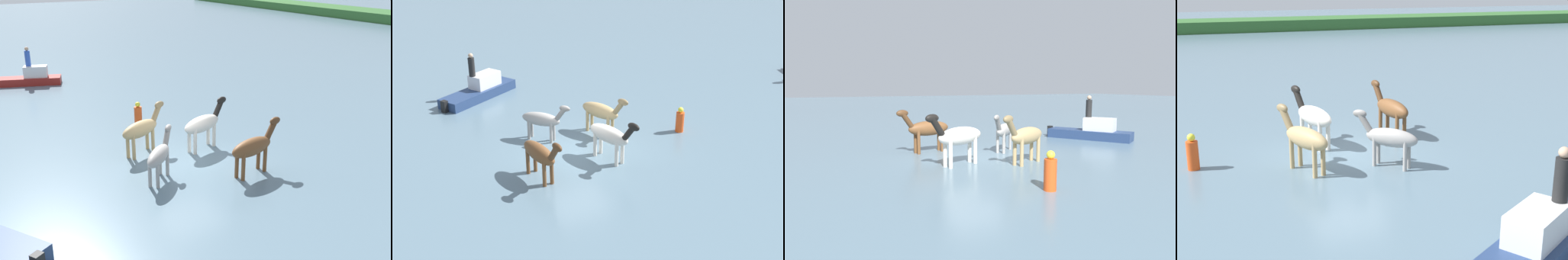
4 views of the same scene
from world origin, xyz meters
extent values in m
plane|color=slate|center=(0.00, 0.00, 0.00)|extent=(161.39, 161.39, 0.00)
ellipsoid|color=brown|center=(2.07, 1.35, 1.06)|extent=(0.95, 2.00, 0.65)
cylinder|color=brown|center=(1.80, 1.88, 0.53)|extent=(0.14, 0.14, 1.06)
cylinder|color=brown|center=(2.10, 1.94, 0.53)|extent=(0.14, 0.14, 1.06)
cylinder|color=brown|center=(2.03, 0.75, 0.53)|extent=(0.14, 0.14, 1.06)
cylinder|color=brown|center=(2.34, 0.81, 0.53)|extent=(0.14, 0.14, 1.06)
cylinder|color=#50311A|center=(1.86, 2.35, 1.48)|extent=(0.34, 0.62, 0.71)
ellipsoid|color=#50311A|center=(1.82, 2.55, 1.77)|extent=(0.33, 0.56, 0.28)
ellipsoid|color=#9E9993|center=(0.89, -1.75, 0.95)|extent=(1.58, 1.58, 0.58)
cylinder|color=#9E9993|center=(0.42, -1.48, 0.48)|extent=(0.13, 0.13, 0.95)
cylinder|color=#9E9993|center=(0.62, -1.29, 0.48)|extent=(0.13, 0.13, 0.95)
cylinder|color=#9E9993|center=(1.15, -2.22, 0.48)|extent=(0.13, 0.13, 0.95)
cylinder|color=#9E9993|center=(1.35, -2.02, 0.48)|extent=(0.13, 0.13, 0.95)
cylinder|color=slate|center=(0.24, -1.10, 1.33)|extent=(0.51, 0.51, 0.63)
ellipsoid|color=slate|center=(0.11, -0.98, 1.59)|extent=(0.47, 0.48, 0.25)
ellipsoid|color=silver|center=(-0.89, 1.05, 1.09)|extent=(1.18, 2.06, 0.66)
cylinder|color=silver|center=(-1.23, 1.56, 0.55)|extent=(0.15, 0.15, 1.09)
cylinder|color=silver|center=(-0.93, 1.66, 0.55)|extent=(0.15, 0.15, 1.09)
cylinder|color=silver|center=(-0.85, 0.44, 0.55)|extent=(0.15, 0.15, 1.09)
cylinder|color=silver|center=(-0.55, 0.54, 0.55)|extent=(0.15, 0.15, 1.09)
cylinder|color=black|center=(-1.23, 2.04, 1.52)|extent=(0.41, 0.65, 0.73)
ellipsoid|color=black|center=(-1.29, 2.24, 1.82)|extent=(0.39, 0.58, 0.29)
ellipsoid|color=tan|center=(-1.66, -1.33, 1.06)|extent=(1.32, 1.97, 0.64)
cylinder|color=tan|center=(-2.04, -0.88, 0.53)|extent=(0.14, 0.14, 1.06)
cylinder|color=tan|center=(-1.76, -0.75, 0.53)|extent=(0.14, 0.14, 1.06)
cylinder|color=tan|center=(-1.56, -1.92, 0.53)|extent=(0.14, 0.14, 1.06)
cylinder|color=tan|center=(-1.28, -1.78, 0.53)|extent=(0.14, 0.14, 1.06)
cylinder|color=olive|center=(-2.09, -0.41, 1.47)|extent=(0.45, 0.62, 0.70)
ellipsoid|color=olive|center=(-2.17, -0.23, 1.76)|extent=(0.42, 0.57, 0.28)
cube|color=maroon|center=(-15.53, -2.93, 0.16)|extent=(2.27, 4.03, 0.62)
cube|color=silver|center=(-15.38, -2.48, 0.82)|extent=(1.17, 1.57, 0.70)
cylinder|color=#2D51B2|center=(-15.58, -2.83, 1.64)|extent=(0.32, 0.32, 0.95)
sphere|color=tan|center=(-15.58, -2.83, 2.24)|extent=(0.24, 0.24, 0.24)
cylinder|color=#E54C19|center=(-4.93, -0.03, 0.45)|extent=(0.36, 0.36, 0.90)
sphere|color=yellow|center=(-4.93, -0.03, 1.02)|extent=(0.24, 0.24, 0.24)
camera|label=1|loc=(14.14, -7.91, 7.20)|focal=42.22mm
camera|label=2|loc=(7.29, 17.06, 9.51)|focal=47.28mm
camera|label=3|loc=(-12.96, 5.87, 2.95)|focal=32.98mm
camera|label=4|loc=(-4.60, -16.36, 5.68)|focal=49.04mm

